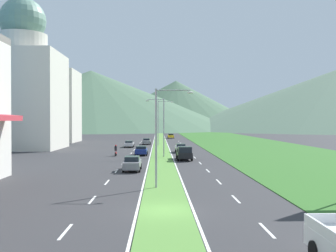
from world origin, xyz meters
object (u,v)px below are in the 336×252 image
at_px(street_lamp_near, 161,130).
at_px(car_2, 129,144).
at_px(car_0, 171,136).
at_px(street_lamp_mid, 162,123).
at_px(motorcycle_rider, 116,151).
at_px(car_4, 132,163).
at_px(pickup_truck_1, 184,153).
at_px(car_1, 181,148).
at_px(street_lamp_far, 160,120).
at_px(car_5, 141,150).
at_px(car_3, 147,141).

relative_size(street_lamp_near, car_2, 1.72).
xyz_separation_m(car_0, car_2, (-10.16, -41.46, -0.06)).
relative_size(street_lamp_near, street_lamp_mid, 0.92).
xyz_separation_m(street_lamp_mid, motorcycle_rider, (-7.30, 2.19, -4.46)).
height_order(street_lamp_mid, car_4, street_lamp_mid).
bearing_deg(pickup_truck_1, motorcycle_rider, -122.70).
xyz_separation_m(street_lamp_mid, car_4, (-3.44, -16.05, -4.38)).
bearing_deg(car_4, car_1, -15.48).
xyz_separation_m(car_2, pickup_truck_1, (9.88, -27.29, 0.27)).
distance_m(street_lamp_near, car_2, 50.79).
relative_size(street_lamp_far, car_0, 2.27).
bearing_deg(car_5, car_4, 179.57).
bearing_deg(street_lamp_mid, car_3, 95.91).
bearing_deg(car_0, motorcycle_rider, -9.83).
distance_m(street_lamp_mid, pickup_truck_1, 6.96).
relative_size(street_lamp_far, car_5, 2.30).
bearing_deg(car_4, motorcycle_rider, 11.94).
bearing_deg(car_5, pickup_truck_1, -141.04).
bearing_deg(motorcycle_rider, car_4, -168.06).
xyz_separation_m(car_3, car_5, (0.03, -28.72, 0.01)).
bearing_deg(street_lamp_mid, motorcycle_rider, 163.32).
distance_m(street_lamp_mid, car_3, 32.66).
relative_size(street_lamp_mid, car_4, 1.88).
xyz_separation_m(street_lamp_far, car_0, (3.66, 36.79, -5.06)).
relative_size(street_lamp_mid, car_0, 2.03).
xyz_separation_m(street_lamp_near, car_3, (-3.02, 59.64, -4.07)).
relative_size(street_lamp_far, pickup_truck_1, 1.87).
bearing_deg(street_lamp_far, pickup_truck_1, -83.96).
height_order(car_1, car_2, car_1).
bearing_deg(car_3, street_lamp_far, -146.75).
bearing_deg(street_lamp_far, car_2, -144.34).
bearing_deg(car_1, car_0, 180.00).
height_order(car_3, motorcycle_rider, motorcycle_rider).
bearing_deg(motorcycle_rider, car_1, -58.42).
bearing_deg(car_3, pickup_truck_1, -169.96).
relative_size(car_2, pickup_truck_1, 0.89).
distance_m(street_lamp_mid, car_0, 64.46).
distance_m(street_lamp_far, car_2, 9.50).
distance_m(car_0, car_3, 32.74).
xyz_separation_m(street_lamp_mid, car_3, (-3.33, 32.18, -4.44)).
bearing_deg(car_4, street_lamp_mid, -12.11).
height_order(car_3, car_4, car_4).
relative_size(street_lamp_mid, car_5, 2.05).
bearing_deg(car_0, street_lamp_far, -5.68).
xyz_separation_m(car_0, car_3, (-6.78, -32.03, -0.01)).
bearing_deg(car_4, car_0, -4.90).
bearing_deg(street_lamp_near, street_lamp_mid, 89.35).
bearing_deg(pickup_truck_1, street_lamp_near, -8.63).
xyz_separation_m(car_3, pickup_truck_1, (6.50, -36.72, 0.22)).
height_order(street_lamp_far, car_3, street_lamp_far).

